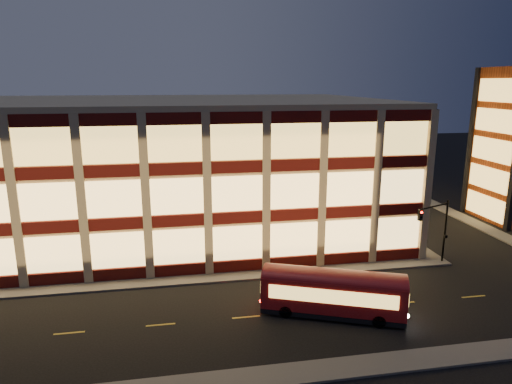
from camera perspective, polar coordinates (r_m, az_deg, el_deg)
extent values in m
plane|color=black|center=(38.78, -8.62, -11.48)|extent=(200.00, 200.00, 0.00)
cube|color=#514F4C|center=(39.73, -13.07, -10.93)|extent=(54.00, 2.00, 0.15)
cube|color=#514F4C|center=(59.49, 13.56, -2.63)|extent=(2.00, 30.00, 0.15)
cube|color=#514F4C|center=(64.64, 22.54, -2.01)|extent=(2.00, 30.00, 0.15)
cube|color=tan|center=(53.04, -12.71, 3.15)|extent=(50.00, 30.00, 14.00)
cube|color=tan|center=(52.25, -13.13, 10.99)|extent=(50.40, 30.40, 0.50)
cube|color=#470C0A|center=(40.31, -13.06, -9.67)|extent=(50.10, 0.25, 1.00)
cube|color=#FFC76B|center=(39.55, -13.22, -6.86)|extent=(49.00, 0.20, 3.00)
cube|color=#470C0A|center=(58.99, 12.81, -2.14)|extent=(0.25, 30.10, 1.00)
cube|color=#FFC76B|center=(58.46, 12.90, -0.16)|extent=(0.20, 29.00, 3.00)
cube|color=#470C0A|center=(38.80, -13.41, -3.69)|extent=(50.10, 0.25, 1.00)
cube|color=#FFC76B|center=(38.26, -13.58, -0.68)|extent=(49.00, 0.20, 3.00)
cube|color=#470C0A|center=(57.98, 13.04, 2.04)|extent=(0.25, 30.10, 1.00)
cube|color=#FFC76B|center=(57.59, 13.13, 4.09)|extent=(0.20, 29.00, 3.00)
cube|color=#470C0A|center=(37.75, -13.77, 2.70)|extent=(50.10, 0.25, 1.00)
cube|color=#FFC76B|center=(37.45, -13.95, 5.86)|extent=(49.00, 0.20, 3.00)
cube|color=#470C0A|center=(57.28, 13.27, 6.36)|extent=(0.25, 30.10, 1.00)
cube|color=#FFC76B|center=(57.06, 13.37, 8.45)|extent=(0.20, 29.00, 3.00)
cube|color=black|center=(63.29, 25.29, 5.67)|extent=(0.60, 0.60, 18.00)
cube|color=#EFB953|center=(61.36, 26.68, -1.56)|extent=(0.16, 6.60, 2.60)
cube|color=#EFB953|center=(60.64, 27.02, 1.54)|extent=(0.16, 6.60, 2.60)
cube|color=#EFB953|center=(60.11, 27.37, 4.71)|extent=(0.16, 6.60, 2.60)
cube|color=#EFB953|center=(59.76, 27.72, 7.92)|extent=(0.16, 6.60, 2.60)
cube|color=#EFB953|center=(59.61, 28.09, 11.16)|extent=(0.16, 6.60, 2.60)
cylinder|color=black|center=(45.27, 22.54, -4.60)|extent=(0.18, 0.18, 6.00)
cylinder|color=black|center=(43.01, 21.43, -1.67)|extent=(3.56, 1.63, 0.14)
cube|color=black|center=(41.63, 19.84, -2.74)|extent=(0.32, 0.32, 0.95)
sphere|color=#FF0C05|center=(41.41, 20.00, -2.41)|extent=(0.20, 0.20, 0.20)
cube|color=black|center=(45.23, 22.63, -5.16)|extent=(0.25, 0.18, 0.28)
cube|color=maroon|center=(33.73, 9.59, -12.31)|extent=(10.24, 6.13, 2.31)
cube|color=black|center=(34.34, 9.50, -14.35)|extent=(10.24, 6.13, 0.35)
cylinder|color=black|center=(33.56, 3.74, -14.69)|extent=(0.95, 0.62, 0.90)
cylinder|color=black|center=(35.51, 4.28, -13.02)|extent=(0.95, 0.62, 0.90)
cylinder|color=black|center=(33.39, 15.12, -15.33)|extent=(0.95, 0.62, 0.90)
cylinder|color=black|center=(35.34, 14.95, -13.61)|extent=(0.95, 0.62, 0.90)
cube|color=#EFB953|center=(32.45, 9.50, -12.82)|extent=(8.20, 3.41, 1.00)
cube|color=#EFB953|center=(34.77, 9.71, -10.95)|extent=(8.20, 3.41, 1.00)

